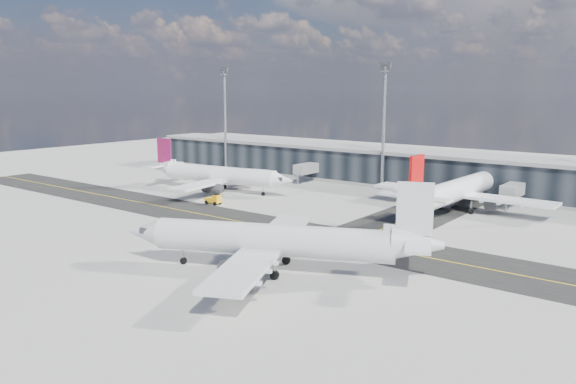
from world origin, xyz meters
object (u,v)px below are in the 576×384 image
at_px(airliner_af, 218,175).
at_px(airliner_redtail, 457,190).
at_px(airliner_near, 277,241).
at_px(baggage_tug, 214,199).
at_px(service_van, 447,202).

xyz_separation_m(airliner_af, airliner_redtail, (51.46, 12.14, 0.30)).
relative_size(airliner_af, airliner_near, 0.98).
distance_m(airliner_af, airliner_near, 59.47).
relative_size(airliner_redtail, baggage_tug, 11.98).
height_order(airliner_af, airliner_near, airliner_near).
xyz_separation_m(airliner_af, baggage_tug, (10.16, -11.43, -2.71)).
bearing_deg(service_van, airliner_af, -163.89).
distance_m(airliner_redtail, service_van, 5.63).
height_order(baggage_tug, service_van, baggage_tug).
xyz_separation_m(airliner_redtail, airliner_near, (-4.70, -48.88, -0.03)).
distance_m(airliner_redtail, baggage_tug, 47.65).
xyz_separation_m(airliner_af, service_van, (48.34, 15.52, -2.95)).
relative_size(airliner_redtail, service_van, 6.92).
xyz_separation_m(airliner_redtail, baggage_tug, (-41.30, -23.57, -3.01)).
bearing_deg(airliner_redtail, baggage_tug, -148.22).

